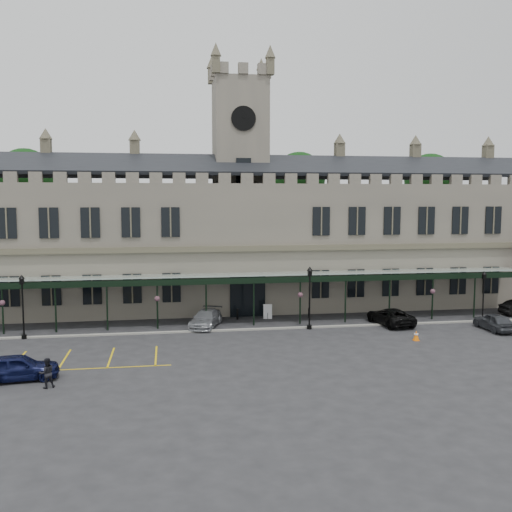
{
  "coord_description": "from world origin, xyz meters",
  "views": [
    {
      "loc": [
        -7.15,
        -39.49,
        10.63
      ],
      "look_at": [
        0.0,
        6.0,
        6.0
      ],
      "focal_mm": 40.0,
      "sensor_mm": 36.0,
      "label": 1
    }
  ],
  "objects": [
    {
      "name": "car_van",
      "position": [
        11.45,
        5.63,
        0.71
      ],
      "size": [
        3.08,
        5.38,
        1.41
      ],
      "primitive_type": "imported",
      "rotation": [
        0.0,
        0.0,
        3.29
      ],
      "color": "black",
      "rests_on": "ground"
    },
    {
      "name": "lamp_post_left",
      "position": [
        -18.02,
        5.31,
        2.93
      ],
      "size": [
        0.47,
        0.47,
        4.94
      ],
      "color": "black",
      "rests_on": "ground"
    },
    {
      "name": "station_building",
      "position": [
        0.0,
        15.91,
        6.47
      ],
      "size": [
        60.0,
        10.36,
        17.3
      ],
      "color": "#635E53",
      "rests_on": "ground"
    },
    {
      "name": "tree_behind_left",
      "position": [
        -22.0,
        25.0,
        12.81
      ],
      "size": [
        6.0,
        6.0,
        16.0
      ],
      "color": "#332314",
      "rests_on": "ground"
    },
    {
      "name": "lamp_post_mid",
      "position": [
        4.29,
        5.13,
        3.06
      ],
      "size": [
        0.49,
        0.49,
        5.16
      ],
      "color": "black",
      "rests_on": "ground"
    },
    {
      "name": "parking_markings",
      "position": [
        -14.0,
        -1.5,
        0.0
      ],
      "size": [
        16.0,
        6.0,
        0.01
      ],
      "primitive_type": null,
      "color": "gold",
      "rests_on": "ground"
    },
    {
      "name": "tree_behind_right",
      "position": [
        24.0,
        25.0,
        12.81
      ],
      "size": [
        6.0,
        6.0,
        16.0
      ],
      "color": "#332314",
      "rests_on": "ground"
    },
    {
      "name": "car_left_a",
      "position": [
        -15.89,
        -5.16,
        0.79
      ],
      "size": [
        4.83,
        2.48,
        1.57
      ],
      "primitive_type": "imported",
      "rotation": [
        0.0,
        0.0,
        1.71
      ],
      "color": "#0C1035",
      "rests_on": "ground"
    },
    {
      "name": "ground",
      "position": [
        0.0,
        0.0,
        0.0
      ],
      "size": [
        140.0,
        140.0,
        0.0
      ],
      "primitive_type": "plane",
      "color": "#242427"
    },
    {
      "name": "car_right_a",
      "position": [
        19.0,
        2.34,
        0.72
      ],
      "size": [
        1.79,
        4.24,
        1.43
      ],
      "primitive_type": "imported",
      "rotation": [
        0.0,
        0.0,
        3.16
      ],
      "color": "#36383D",
      "rests_on": "ground"
    },
    {
      "name": "bollard_right",
      "position": [
        5.35,
        9.45,
        0.43
      ],
      "size": [
        0.15,
        0.15,
        0.86
      ],
      "primitive_type": "cylinder",
      "color": "black",
      "rests_on": "ground"
    },
    {
      "name": "kerb",
      "position": [
        0.0,
        5.5,
        0.06
      ],
      "size": [
        60.0,
        0.4,
        0.12
      ],
      "primitive_type": "cube",
      "color": "gray",
      "rests_on": "ground"
    },
    {
      "name": "tree_behind_mid",
      "position": [
        8.0,
        25.0,
        12.81
      ],
      "size": [
        6.0,
        6.0,
        16.0
      ],
      "color": "#332314",
      "rests_on": "ground"
    },
    {
      "name": "sign_board",
      "position": [
        1.61,
        9.56,
        0.64
      ],
      "size": [
        0.76,
        0.21,
        1.32
      ],
      "rotation": [
        0.0,
        0.0,
        -0.2
      ],
      "color": "black",
      "rests_on": "ground"
    },
    {
      "name": "traffic_cone",
      "position": [
        11.29,
        0.17,
        0.37
      ],
      "size": [
        0.48,
        0.48,
        0.76
      ],
      "rotation": [
        0.0,
        0.0,
        -0.06
      ],
      "color": "orange",
      "rests_on": "ground"
    },
    {
      "name": "person_b",
      "position": [
        -13.95,
        -6.8,
        0.86
      ],
      "size": [
        1.02,
        0.91,
        1.72
      ],
      "primitive_type": "imported",
      "rotation": [
        0.0,
        0.0,
        3.51
      ],
      "color": "black",
      "rests_on": "ground"
    },
    {
      "name": "car_taxi",
      "position": [
        -4.04,
        7.24,
        0.7
      ],
      "size": [
        3.43,
        5.2,
        1.4
      ],
      "primitive_type": "imported",
      "rotation": [
        0.0,
        0.0,
        -0.33
      ],
      "color": "#92959A",
      "rests_on": "ground"
    },
    {
      "name": "clock_tower",
      "position": [
        0.0,
        16.0,
        13.11
      ],
      "size": [
        5.6,
        5.6,
        24.8
      ],
      "color": "#635E53",
      "rests_on": "ground"
    },
    {
      "name": "lamp_post_right",
      "position": [
        19.64,
        5.17,
        2.66
      ],
      "size": [
        0.42,
        0.42,
        4.49
      ],
      "color": "black",
      "rests_on": "ground"
    },
    {
      "name": "canopy",
      "position": [
        0.0,
        7.46,
        2.4
      ],
      "size": [
        50.0,
        4.1,
        4.3
      ],
      "color": "#8C9E93",
      "rests_on": "ground"
    },
    {
      "name": "bollard_left",
      "position": [
        -1.08,
        9.69,
        0.49
      ],
      "size": [
        0.17,
        0.17,
        0.97
      ],
      "primitive_type": "cylinder",
      "color": "black",
      "rests_on": "ground"
    }
  ]
}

